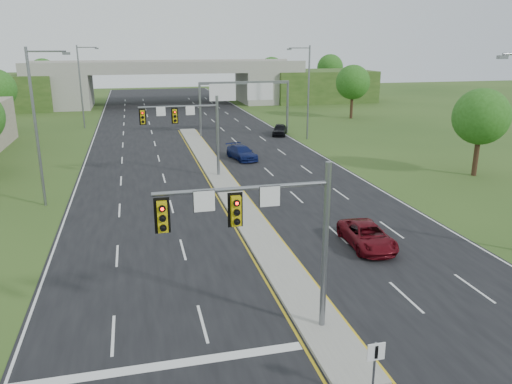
{
  "coord_description": "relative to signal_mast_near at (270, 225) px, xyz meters",
  "views": [
    {
      "loc": [
        -6.92,
        -16.83,
        11.21
      ],
      "look_at": [
        -0.35,
        9.85,
        3.0
      ],
      "focal_mm": 35.0,
      "sensor_mm": 36.0,
      "label": 1
    }
  ],
  "objects": [
    {
      "name": "signal_mast_far",
      "position": [
        0.0,
        25.0,
        0.0
      ],
      "size": [
        6.62,
        0.6,
        7.0
      ],
      "color": "slate",
      "rests_on": "ground"
    },
    {
      "name": "lightpole_l_far",
      "position": [
        -11.03,
        55.07,
        1.38
      ],
      "size": [
        2.85,
        0.25,
        11.0
      ],
      "color": "slate",
      "rests_on": "ground"
    },
    {
      "name": "tree_back_c",
      "position": [
        26.26,
        94.07,
        0.78
      ],
      "size": [
        5.6,
        5.6,
        8.32
      ],
      "color": "#382316",
      "rests_on": "ground"
    },
    {
      "name": "tree_back_b",
      "position": [
        -21.74,
        94.07,
        0.78
      ],
      "size": [
        5.6,
        5.6,
        8.32
      ],
      "color": "#382316",
      "rests_on": "ground"
    },
    {
      "name": "ground",
      "position": [
        2.26,
        0.07,
        -4.73
      ],
      "size": [
        240.0,
        240.0,
        0.0
      ],
      "primitive_type": "plane",
      "color": "#2C4A1A",
      "rests_on": "ground"
    },
    {
      "name": "tree_back_d",
      "position": [
        40.26,
        94.07,
        1.11
      ],
      "size": [
        6.0,
        6.0,
        8.85
      ],
      "color": "#382316",
      "rests_on": "ground"
    },
    {
      "name": "tree_r_near",
      "position": [
        24.26,
        20.07,
        0.45
      ],
      "size": [
        4.8,
        4.8,
        7.6
      ],
      "color": "#382316",
      "rests_on": "ground"
    },
    {
      "name": "tree_r_mid",
      "position": [
        28.26,
        55.07,
        0.78
      ],
      "size": [
        5.2,
        5.2,
        8.12
      ],
      "color": "#382316",
      "rests_on": "ground"
    },
    {
      "name": "lightpole_l_mid",
      "position": [
        -11.03,
        20.07,
        1.38
      ],
      "size": [
        2.85,
        0.25,
        11.0
      ],
      "color": "slate",
      "rests_on": "ground"
    },
    {
      "name": "lightpole_r_far",
      "position": [
        15.56,
        40.07,
        1.38
      ],
      "size": [
        2.85,
        0.25,
        11.0
      ],
      "color": "slate",
      "rests_on": "ground"
    },
    {
      "name": "overpass",
      "position": [
        2.26,
        80.07,
        -1.17
      ],
      "size": [
        80.0,
        14.0,
        8.1
      ],
      "color": "gray",
      "rests_on": "ground"
    },
    {
      "name": "median",
      "position": [
        2.26,
        23.07,
        -4.63
      ],
      "size": [
        2.0,
        54.0,
        0.16
      ],
      "primitive_type": "cube",
      "color": "gray",
      "rests_on": "road"
    },
    {
      "name": "lane_markings",
      "position": [
        1.66,
        28.99,
        -4.7
      ],
      "size": [
        23.72,
        160.0,
        0.01
      ],
      "color": "gold",
      "rests_on": "road"
    },
    {
      "name": "car_far_b",
      "position": [
        5.69,
        31.18,
        -4.03
      ],
      "size": [
        2.83,
        4.95,
        1.35
      ],
      "primitive_type": "imported",
      "rotation": [
        0.0,
        0.0,
        0.21
      ],
      "color": "#0C164A",
      "rests_on": "road"
    },
    {
      "name": "sign_gantry",
      "position": [
        8.95,
        44.99,
        0.51
      ],
      "size": [
        11.58,
        0.44,
        6.67
      ],
      "color": "slate",
      "rests_on": "ground"
    },
    {
      "name": "keep_right_sign",
      "position": [
        2.26,
        -4.45,
        -3.21
      ],
      "size": [
        0.6,
        0.13,
        2.2
      ],
      "color": "slate",
      "rests_on": "ground"
    },
    {
      "name": "road",
      "position": [
        2.26,
        35.07,
        -4.72
      ],
      "size": [
        24.0,
        160.0,
        0.02
      ],
      "primitive_type": "cube",
      "color": "black",
      "rests_on": "ground"
    },
    {
      "name": "car_far_c",
      "position": [
        13.26,
        43.48,
        -4.01
      ],
      "size": [
        3.0,
        4.41,
        1.39
      ],
      "primitive_type": "imported",
      "rotation": [
        0.0,
        0.0,
        -0.36
      ],
      "color": "black",
      "rests_on": "road"
    },
    {
      "name": "car_far_a",
      "position": [
        7.86,
        7.49,
        -4.04
      ],
      "size": [
        2.42,
        4.86,
        1.32
      ],
      "primitive_type": "imported",
      "rotation": [
        0.0,
        0.0,
        -0.05
      ],
      "color": "#580810",
      "rests_on": "road"
    },
    {
      "name": "signal_mast_near",
      "position": [
        0.0,
        0.0,
        0.0
      ],
      "size": [
        6.62,
        0.6,
        7.0
      ],
      "color": "slate",
      "rests_on": "ground"
    }
  ]
}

